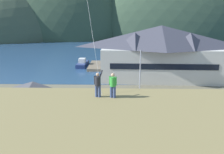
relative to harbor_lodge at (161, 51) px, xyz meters
name	(u,v)px	position (x,y,z in m)	size (l,w,h in m)	color
ground_plane	(100,130)	(-10.62, -22.59, -5.80)	(600.00, 600.00, 0.00)	#66604C
parking_lot_pad	(103,112)	(-10.62, -17.59, -5.75)	(40.00, 20.00, 0.10)	slate
bay_water	(112,52)	(-10.62, 37.41, -5.78)	(360.00, 84.00, 0.03)	navy
far_hill_east_peak	(57,38)	(-45.51, 93.35, -5.80)	(82.89, 47.30, 79.77)	#334733
far_hill_center_saddle	(174,38)	(25.59, 96.36, -5.80)	(100.18, 50.28, 78.44)	#334733
harbor_lodge	(161,51)	(0.00, 0.00, 0.00)	(25.11, 11.41, 10.89)	beige
storage_shed_near_lot	(34,98)	(-19.26, -19.00, -3.38)	(7.58, 5.35, 4.66)	beige
storage_shed_waterside	(120,68)	(-8.16, 0.71, -3.75)	(6.54, 4.04, 3.94)	#756B5B
wharf_dock	(96,66)	(-14.30, 11.42, -5.45)	(3.20, 10.94, 0.70)	#70604C
moored_boat_wharfside	(83,64)	(-17.81, 12.25, -5.07)	(2.53, 7.29, 2.16)	navy
parked_car_back_row_left	(103,121)	(-10.22, -22.51, -4.73)	(4.25, 2.16, 1.82)	silver
parked_car_mid_row_near	(171,103)	(-1.36, -16.82, -4.73)	(4.33, 2.31, 1.82)	#236633
parked_car_mid_row_center	(220,100)	(5.99, -15.37, -4.73)	(4.30, 2.26, 1.82)	navy
parked_car_back_row_right	(161,120)	(-3.58, -22.24, -4.73)	(4.33, 2.32, 1.82)	black
parked_car_mid_row_far	(59,122)	(-15.17, -22.98, -4.73)	(4.29, 2.23, 1.82)	#9EA3A8
parked_car_front_row_silver	(107,102)	(-10.13, -16.64, -4.73)	(4.22, 2.09, 1.82)	black
parked_car_front_row_red	(1,101)	(-24.89, -16.55, -4.73)	(4.23, 2.11, 1.82)	red
parking_light_pole	(140,71)	(-5.19, -12.04, -1.37)	(0.24, 0.78, 7.57)	#ADADB2
person_kite_flyer	(98,84)	(-9.98, -31.34, 2.23)	(0.61, 0.61, 1.86)	#384770
person_companion	(113,85)	(-8.93, -31.46, 2.21)	(0.53, 0.40, 1.74)	#384770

